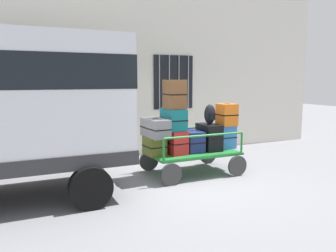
% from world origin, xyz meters
% --- Properties ---
extents(ground_plane, '(40.00, 40.00, 0.00)m').
position_xyz_m(ground_plane, '(0.00, 0.00, 0.00)').
color(ground_plane, gray).
extents(building_wall, '(12.00, 0.38, 5.00)m').
position_xyz_m(building_wall, '(0.00, 2.74, 2.50)').
color(building_wall, silver).
rests_on(building_wall, ground).
extents(luggage_cart, '(2.02, 1.27, 0.50)m').
position_xyz_m(luggage_cart, '(0.39, 0.35, 0.40)').
color(luggage_cart, '#1E722D').
rests_on(luggage_cart, ground).
extents(cart_railing, '(1.90, 1.13, 0.46)m').
position_xyz_m(cart_railing, '(0.39, 0.35, 0.87)').
color(cart_railing, '#1E722D').
rests_on(cart_railing, luggage_cart).
extents(suitcase_left_bottom, '(0.40, 0.50, 0.39)m').
position_xyz_m(suitcase_left_bottom, '(-0.50, 0.37, 0.69)').
color(suitcase_left_bottom, '#4C5119').
rests_on(suitcase_left_bottom, luggage_cart).
extents(suitcase_left_middle, '(0.41, 0.79, 0.39)m').
position_xyz_m(suitcase_left_middle, '(-0.50, 0.31, 1.08)').
color(suitcase_left_middle, slate).
rests_on(suitcase_left_middle, suitcase_left_bottom).
extents(suitcase_midleft_bottom, '(0.42, 0.66, 0.51)m').
position_xyz_m(suitcase_midleft_bottom, '(-0.06, 0.34, 0.75)').
color(suitcase_midleft_bottom, '#B21E1E').
rests_on(suitcase_midleft_bottom, luggage_cart).
extents(suitcase_midleft_middle, '(0.39, 0.69, 0.46)m').
position_xyz_m(suitcase_midleft_middle, '(-0.06, 0.38, 1.23)').
color(suitcase_midleft_middle, '#0F5960').
rests_on(suitcase_midleft_middle, suitcase_midleft_bottom).
extents(suitcase_midleft_top, '(0.41, 0.55, 0.61)m').
position_xyz_m(suitcase_midleft_top, '(-0.06, 0.33, 1.77)').
color(suitcase_midleft_top, brown).
rests_on(suitcase_midleft_top, suitcase_midleft_middle).
extents(suitcase_center_bottom, '(0.40, 0.65, 0.46)m').
position_xyz_m(suitcase_center_bottom, '(0.39, 0.38, 0.73)').
color(suitcase_center_bottom, navy).
rests_on(suitcase_center_bottom, luggage_cart).
extents(suitcase_midright_bottom, '(0.41, 0.69, 0.59)m').
position_xyz_m(suitcase_midright_bottom, '(0.83, 0.37, 0.79)').
color(suitcase_midright_bottom, black).
rests_on(suitcase_midright_bottom, luggage_cart).
extents(suitcase_right_bottom, '(0.39, 0.41, 0.53)m').
position_xyz_m(suitcase_right_bottom, '(1.27, 0.37, 0.76)').
color(suitcase_right_bottom, '#3372C6').
rests_on(suitcase_right_bottom, luggage_cart).
extents(suitcase_right_middle, '(0.39, 0.43, 0.50)m').
position_xyz_m(suitcase_right_middle, '(1.27, 0.33, 1.28)').
color(suitcase_right_middle, orange).
rests_on(suitcase_right_middle, suitcase_right_bottom).
extents(backpack, '(0.27, 0.22, 0.44)m').
position_xyz_m(backpack, '(0.83, 0.33, 1.30)').
color(backpack, black).
rests_on(backpack, suitcase_midright_bottom).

